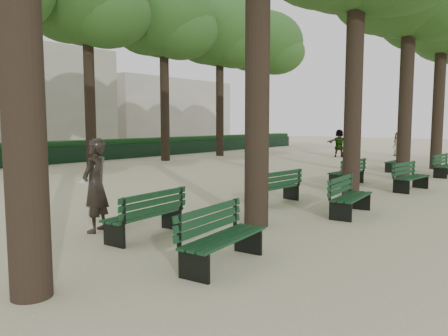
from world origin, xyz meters
The scene contains 20 objects.
ground centered at (0.00, 0.00, 0.00)m, with size 120.00×120.00×0.00m, color beige.
tree_central_4 centered at (1.50, 18.00, 7.65)m, with size 6.00×6.00×9.95m.
tree_far_3 centered at (-12.00, 13.00, 8.14)m, with size 6.00×6.00×10.45m.
tree_far_4 centered at (-12.00, 18.00, 8.14)m, with size 6.00×6.00×10.45m.
tree_far_5 centered at (-12.00, 23.00, 8.14)m, with size 6.00×6.00×10.45m.
bench_left_0 centered at (0.37, 0.85, 0.27)m, with size 0.73×1.84×0.92m.
bench_left_1 centered at (0.37, 5.50, 0.27)m, with size 0.70×1.84×0.92m.
bench_left_2 centered at (0.37, 10.30, 0.27)m, with size 0.73×1.84×0.92m.
bench_left_3 centered at (0.37, 15.80, 0.27)m, with size 0.59×1.81×0.92m.
bench_right_0 centered at (2.63, 0.50, 0.27)m, with size 0.78×1.86×0.92m.
bench_right_1 centered at (2.63, 5.36, 0.27)m, with size 0.76×1.85×0.92m.
bench_right_2 centered at (2.63, 10.21, 0.27)m, with size 0.74×1.85×0.92m.
bench_right_3 centered at (2.63, 15.06, 0.27)m, with size 0.71×1.84×0.92m.
man_with_map centered at (-0.74, 0.51, 0.96)m, with size 0.77×0.86×1.92m.
pedestrian_a centered at (-4.84, 22.52, 0.96)m, with size 0.93×0.38×1.92m, color #262628.
pedestrian_e centered at (-5.26, 22.01, 0.90)m, with size 1.67×0.36×1.80m, color #262628.
pedestrian_d centered at (-2.58, 25.23, 0.80)m, with size 0.78×0.32×1.60m, color #262628.
fence centered at (-15.00, 11.00, 0.45)m, with size 0.08×42.00×0.90m, color black.
hedge centered at (-15.70, 11.00, 0.60)m, with size 1.20×42.00×1.20m, color #153C1A.
building_far centered at (-33.00, 30.00, 3.50)m, with size 12.00×16.00×7.00m, color #B7B2A3.
Camera 1 is at (6.82, -4.62, 2.23)m, focal length 35.00 mm.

